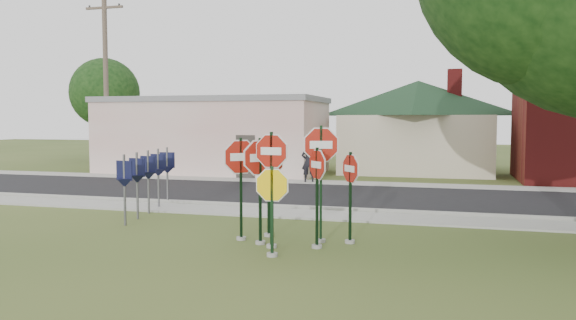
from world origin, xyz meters
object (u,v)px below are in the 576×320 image
(utility_pole_near, at_px, (106,82))
(pedestrian, at_px, (309,162))
(stop_sign_left, at_px, (260,174))
(stop_sign_center, at_px, (272,172))
(stop_sign_yellow, at_px, (272,201))

(utility_pole_near, relative_size, pedestrian, 5.05)
(utility_pole_near, bearing_deg, pedestrian, -5.16)
(stop_sign_left, relative_size, pedestrian, 1.41)
(stop_sign_center, bearing_deg, pedestrian, 100.06)
(stop_sign_center, height_order, stop_sign_left, stop_sign_center)
(stop_sign_yellow, distance_m, utility_pole_near, 20.88)
(stop_sign_yellow, bearing_deg, stop_sign_left, 120.48)
(stop_sign_center, bearing_deg, stop_sign_left, 142.60)
(stop_sign_center, relative_size, stop_sign_left, 1.05)
(stop_sign_center, xyz_separation_m, stop_sign_left, (-0.37, 0.28, -0.09))
(stop_sign_left, bearing_deg, pedestrian, 98.67)
(stop_sign_yellow, xyz_separation_m, utility_pole_near, (-14.04, 14.99, 3.76))
(stop_sign_center, relative_size, stop_sign_yellow, 1.36)
(stop_sign_yellow, distance_m, stop_sign_left, 1.33)
(stop_sign_center, height_order, utility_pole_near, utility_pole_near)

